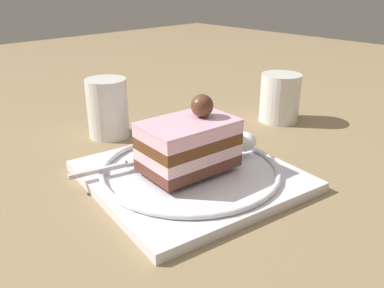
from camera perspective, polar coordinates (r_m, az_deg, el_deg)
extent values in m
plane|color=#87714E|center=(0.49, -1.29, -5.53)|extent=(2.40, 2.40, 0.00)
cube|color=white|center=(0.50, 0.00, -4.56)|extent=(0.26, 0.26, 0.01)
torus|color=white|center=(0.49, 0.00, -3.59)|extent=(0.25, 0.25, 0.01)
cube|color=brown|center=(0.49, -0.66, -2.43)|extent=(0.11, 0.08, 0.01)
cube|color=beige|center=(0.48, -0.66, -0.94)|extent=(0.11, 0.08, 0.01)
cube|color=#5D3317|center=(0.48, -0.67, 0.58)|extent=(0.11, 0.08, 0.01)
cube|color=#F2B8CB|center=(0.47, -0.68, 2.14)|extent=(0.11, 0.08, 0.01)
cube|color=#EAB5CD|center=(0.47, -0.68, 3.10)|extent=(0.12, 0.08, 0.00)
sphere|color=brown|center=(0.48, 1.43, 5.35)|extent=(0.03, 0.03, 0.03)
ellipsoid|color=white|center=(0.53, 7.31, 0.33)|extent=(0.03, 0.03, 0.03)
cube|color=silver|center=(0.49, -12.86, -3.59)|extent=(0.07, 0.02, 0.00)
cube|color=silver|center=(0.50, -8.35, -2.62)|extent=(0.02, 0.01, 0.00)
cube|color=silver|center=(0.50, -5.66, -2.29)|extent=(0.03, 0.01, 0.00)
cube|color=silver|center=(0.51, -5.81, -2.15)|extent=(0.03, 0.01, 0.00)
cube|color=silver|center=(0.51, -5.96, -2.01)|extent=(0.03, 0.01, 0.00)
cube|color=silver|center=(0.51, -6.11, -1.88)|extent=(0.03, 0.01, 0.00)
cylinder|color=white|center=(0.71, 12.14, 6.32)|extent=(0.07, 0.07, 0.08)
cylinder|color=silver|center=(0.71, 12.06, 5.34)|extent=(0.06, 0.06, 0.05)
cylinder|color=white|center=(0.63, -11.68, 4.93)|extent=(0.06, 0.06, 0.09)
cylinder|color=black|center=(0.64, -11.51, 2.86)|extent=(0.05, 0.05, 0.03)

